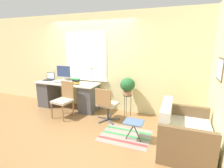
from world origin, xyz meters
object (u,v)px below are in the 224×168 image
book_stack (76,81)px  potted_plant (128,85)px  desk_lamp (91,73)px  keyboard (59,82)px  folding_stool (134,123)px  mouse (66,83)px  couch_loveseat (183,135)px  office_chair_swivel (107,104)px  desk_chair_wooden (64,99)px  monitor (64,73)px  laptop (49,78)px  plant_stand (127,98)px

book_stack → potted_plant: size_ratio=0.47×
book_stack → desk_lamp: bearing=30.5°
keyboard → desk_lamp: 1.02m
folding_stool → keyboard: bearing=159.0°
mouse → couch_loveseat: bearing=-16.1°
keyboard → office_chair_swivel: bearing=-11.3°
desk_chair_wooden → couch_loveseat: size_ratio=0.81×
office_chair_swivel → desk_chair_wooden: bearing=15.8°
mouse → desk_chair_wooden: (0.23, -0.44, -0.30)m
monitor → couch_loveseat: size_ratio=0.43×
laptop → desk_chair_wooden: (1.00, -0.64, -0.33)m
desk_lamp → book_stack: (-0.37, -0.22, -0.23)m
keyboard → laptop: bearing=160.9°
monitor → mouse: 0.48m
potted_plant → mouse: bearing=-172.2°
keyboard → desk_chair_wooden: 0.74m
book_stack → mouse: bearing=-176.7°
desk_lamp → folding_stool: bearing=-37.3°
monitor → plant_stand: size_ratio=0.86×
desk_lamp → couch_loveseat: (2.42, -1.13, -0.79)m
laptop → plant_stand: bearing=0.8°
mouse → potted_plant: bearing=7.8°
monitor → mouse: size_ratio=7.05×
couch_loveseat → desk_chair_wooden: bearing=81.0°
book_stack → office_chair_swivel: 1.17m
mouse → book_stack: book_stack is taller
laptop → monitor: monitor is taller
potted_plant → couch_loveseat: bearing=-39.6°
monitor → office_chair_swivel: (1.66, -0.61, -0.57)m
monitor → folding_stool: (2.51, -1.23, -0.66)m
couch_loveseat → folding_stool: bearing=91.7°
book_stack → folding_stool: book_stack is taller
potted_plant → keyboard: bearing=-174.0°
keyboard → desk_lamp: desk_lamp is taller
couch_loveseat → potted_plant: potted_plant is taller
mouse → desk_lamp: (0.69, 0.24, 0.29)m
monitor → office_chair_swivel: 1.86m
plant_stand → couch_loveseat: bearing=-39.6°
office_chair_swivel → couch_loveseat: bearing=169.7°
desk_lamp → couch_loveseat: desk_lamp is taller
office_chair_swivel → folding_stool: size_ratio=2.07×
desk_chair_wooden → couch_loveseat: desk_chair_wooden is taller
laptop → office_chair_swivel: bearing=-13.2°
couch_loveseat → plant_stand: bearing=50.4°
laptop → desk_lamp: bearing=1.4°
keyboard → desk_lamp: (0.95, 0.21, 0.30)m
book_stack → potted_plant: potted_plant is taller
potted_plant → plant_stand: bearing=14.0°
plant_stand → potted_plant: size_ratio=1.26×
desk_lamp → folding_stool: (1.53, -1.16, -0.72)m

